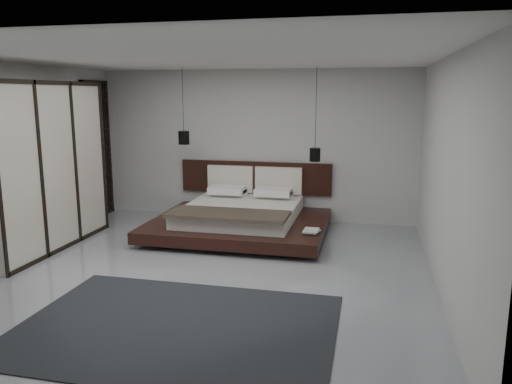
% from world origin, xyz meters
% --- Properties ---
extents(floor, '(6.00, 6.00, 0.00)m').
position_xyz_m(floor, '(0.00, 0.00, 0.00)').
color(floor, '#95989D').
rests_on(floor, ground).
extents(ceiling, '(6.00, 6.00, 0.00)m').
position_xyz_m(ceiling, '(0.00, 0.00, 2.80)').
color(ceiling, white).
rests_on(ceiling, wall_back).
extents(wall_back, '(6.00, 0.00, 6.00)m').
position_xyz_m(wall_back, '(0.00, 3.00, 1.40)').
color(wall_back, '#B7B7B5').
rests_on(wall_back, floor).
extents(wall_front, '(6.00, 0.00, 6.00)m').
position_xyz_m(wall_front, '(0.00, -3.00, 1.40)').
color(wall_front, '#B7B7B5').
rests_on(wall_front, floor).
extents(wall_left, '(0.00, 6.00, 6.00)m').
position_xyz_m(wall_left, '(-3.00, 0.00, 1.40)').
color(wall_left, '#B7B7B5').
rests_on(wall_left, floor).
extents(wall_right, '(0.00, 6.00, 6.00)m').
position_xyz_m(wall_right, '(3.00, 0.00, 1.40)').
color(wall_right, '#B7B7B5').
rests_on(wall_right, floor).
extents(lattice_screen, '(0.05, 0.90, 2.60)m').
position_xyz_m(lattice_screen, '(-2.95, 2.45, 1.30)').
color(lattice_screen, black).
rests_on(lattice_screen, floor).
extents(bed, '(2.89, 2.44, 1.10)m').
position_xyz_m(bed, '(0.02, 1.90, 0.29)').
color(bed, black).
rests_on(bed, floor).
extents(book_lower, '(0.27, 0.33, 0.03)m').
position_xyz_m(book_lower, '(1.21, 1.23, 0.28)').
color(book_lower, '#99724C').
rests_on(book_lower, bed).
extents(book_upper, '(0.24, 0.32, 0.02)m').
position_xyz_m(book_upper, '(1.19, 1.20, 0.31)').
color(book_upper, '#99724C').
rests_on(book_upper, book_lower).
extents(pendant_left, '(0.20, 0.20, 1.35)m').
position_xyz_m(pendant_left, '(-1.16, 2.37, 1.58)').
color(pendant_left, black).
rests_on(pendant_left, ceiling).
extents(pendant_right, '(0.19, 0.19, 1.59)m').
position_xyz_m(pendant_right, '(1.21, 2.37, 1.33)').
color(pendant_right, black).
rests_on(pendant_right, ceiling).
extents(wardrobe, '(0.61, 2.59, 2.54)m').
position_xyz_m(wardrobe, '(-2.70, 0.41, 1.27)').
color(wardrobe, beige).
rests_on(wardrobe, floor).
extents(rug, '(3.22, 2.30, 0.01)m').
position_xyz_m(rug, '(0.28, -1.70, 0.01)').
color(rug, black).
rests_on(rug, floor).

